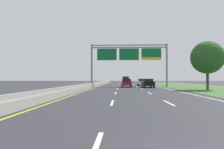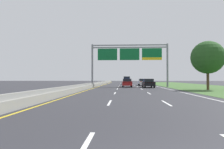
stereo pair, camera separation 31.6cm
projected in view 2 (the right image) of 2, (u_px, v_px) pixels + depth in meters
The scene contains 10 objects.
ground_plane at pixel (128, 87), 37.88m from camera, with size 220.00×220.00×0.00m, color #2B2B30.
lane_striping at pixel (128, 87), 37.42m from camera, with size 11.96×106.00×0.01m.
grass_verge_right at pixel (205, 87), 37.12m from camera, with size 14.00×110.00×0.02m, color #3D602D.
median_barrier_concrete at pixel (93, 85), 38.24m from camera, with size 0.60×110.00×0.85m.
overhead_sign_gantry at pixel (130, 56), 40.17m from camera, with size 15.06×0.42×8.42m.
pickup_truck_blue at pixel (127, 81), 56.75m from camera, with size 2.08×5.43×2.20m.
car_white_right_lane_sedan at pixel (142, 82), 47.39m from camera, with size 1.85×4.41×1.57m.
car_black_right_lane_sedan at pixel (148, 83), 36.56m from camera, with size 1.93×4.44×1.57m.
car_red_centre_lane_sedan at pixel (127, 83), 39.14m from camera, with size 1.83×4.40×1.57m.
roadside_tree_mid at pixel (208, 57), 28.77m from camera, with size 4.59×4.59×6.87m.
Camera 2 is at (-0.95, -3.02, 1.59)m, focal length 32.91 mm.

